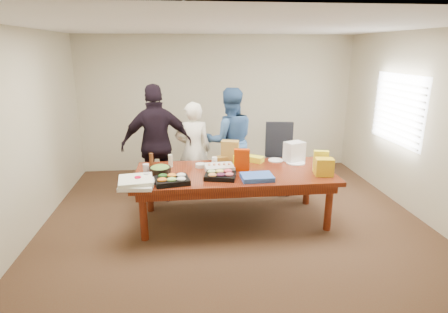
{
  "coord_description": "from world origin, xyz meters",
  "views": [
    {
      "loc": [
        -0.68,
        -4.82,
        2.43
      ],
      "look_at": [
        -0.13,
        0.1,
        0.95
      ],
      "focal_mm": 29.01,
      "sensor_mm": 36.0,
      "label": 1
    }
  ],
  "objects": [
    {
      "name": "fruit_tray",
      "position": [
        -0.22,
        -0.24,
        0.78
      ],
      "size": [
        0.47,
        0.4,
        0.06
      ],
      "primitive_type": "cube",
      "rotation": [
        0.0,
        0.0,
        -0.23
      ],
      "color": "black",
      "rests_on": "conference_table"
    },
    {
      "name": "mayo_jar",
      "position": [
        -0.25,
        0.33,
        0.81
      ],
      "size": [
        0.1,
        0.1,
        0.13
      ],
      "primitive_type": "cylinder",
      "rotation": [
        0.0,
        0.0,
        0.21
      ],
      "color": "white",
      "rests_on": "conference_table"
    },
    {
      "name": "sheet_cake",
      "position": [
        -0.2,
        0.1,
        0.79
      ],
      "size": [
        0.43,
        0.34,
        0.07
      ],
      "primitive_type": "cube",
      "rotation": [
        0.0,
        0.0,
        0.08
      ],
      "color": "silver",
      "rests_on": "conference_table"
    },
    {
      "name": "wall_back",
      "position": [
        0.0,
        2.5,
        1.35
      ],
      "size": [
        5.5,
        0.04,
        2.7
      ],
      "primitive_type": "cube",
      "color": "beige",
      "rests_on": "floor"
    },
    {
      "name": "chip_bag_yellow",
      "position": [
        1.22,
        -0.12,
        0.9
      ],
      "size": [
        0.22,
        0.13,
        0.31
      ],
      "primitive_type": "cube",
      "rotation": [
        0.0,
        0.0,
        -0.25
      ],
      "color": "yellow",
      "rests_on": "conference_table"
    },
    {
      "name": "person_center",
      "position": [
        -0.55,
        0.99,
        0.81
      ],
      "size": [
        0.61,
        0.43,
        1.62
      ],
      "primitive_type": "imported",
      "rotation": [
        0.0,
        0.0,
        3.21
      ],
      "color": "white",
      "rests_on": "floor"
    },
    {
      "name": "office_chair",
      "position": [
        0.98,
        1.04,
        0.57
      ],
      "size": [
        0.66,
        0.66,
        1.14
      ],
      "primitive_type": "cube",
      "rotation": [
        0.0,
        0.0,
        -0.15
      ],
      "color": "black",
      "rests_on": "floor"
    },
    {
      "name": "red_cup",
      "position": [
        -1.3,
        -0.38,
        0.8
      ],
      "size": [
        0.09,
        0.09,
        0.11
      ],
      "primitive_type": "cylinder",
      "rotation": [
        0.0,
        0.0,
        0.07
      ],
      "color": "red",
      "rests_on": "conference_table"
    },
    {
      "name": "dip_bowl_a",
      "position": [
        0.13,
        0.25,
        0.78
      ],
      "size": [
        0.17,
        0.17,
        0.06
      ],
      "primitive_type": "cylinder",
      "rotation": [
        0.0,
        0.0,
        -0.09
      ],
      "color": "beige",
      "rests_on": "conference_table"
    },
    {
      "name": "clear_cup_a",
      "position": [
        -1.2,
        -0.25,
        0.8
      ],
      "size": [
        0.1,
        0.1,
        0.11
      ],
      "primitive_type": "cylinder",
      "rotation": [
        0.0,
        0.0,
        -0.26
      ],
      "color": "silver",
      "rests_on": "conference_table"
    },
    {
      "name": "dressing_bottle",
      "position": [
        -1.19,
        0.42,
        0.84
      ],
      "size": [
        0.06,
        0.06,
        0.19
      ],
      "primitive_type": "cylinder",
      "rotation": [
        0.0,
        0.0,
        -0.09
      ],
      "color": "#5A2E13",
      "rests_on": "conference_table"
    },
    {
      "name": "bread_loaf",
      "position": [
        -0.13,
        0.41,
        0.8
      ],
      "size": [
        0.3,
        0.18,
        0.11
      ],
      "primitive_type": "cube",
      "rotation": [
        0.0,
        0.0,
        0.25
      ],
      "color": "olive",
      "rests_on": "conference_table"
    },
    {
      "name": "plate_a",
      "position": [
        0.99,
        0.29,
        0.76
      ],
      "size": [
        0.33,
        0.33,
        0.02
      ],
      "primitive_type": "cylinder",
      "rotation": [
        0.0,
        0.0,
        0.18
      ],
      "color": "white",
      "rests_on": "conference_table"
    },
    {
      "name": "chip_bag_orange",
      "position": [
        0.16,
        0.22,
        0.88
      ],
      "size": [
        0.18,
        0.12,
        0.25
      ],
      "primitive_type": "cube",
      "rotation": [
        0.0,
        0.0,
        0.31
      ],
      "color": "orange",
      "rests_on": "conference_table"
    },
    {
      "name": "salad_bowl",
      "position": [
        -1.04,
        0.02,
        0.8
      ],
      "size": [
        0.32,
        0.32,
        0.1
      ],
      "primitive_type": "cylinder",
      "rotation": [
        0.0,
        0.0,
        -0.05
      ],
      "color": "black",
      "rests_on": "conference_table"
    },
    {
      "name": "window_panel",
      "position": [
        2.72,
        0.6,
        1.5
      ],
      "size": [
        0.03,
        1.4,
        1.1
      ],
      "primitive_type": "cube",
      "color": "white",
      "rests_on": "wall_right"
    },
    {
      "name": "pizza_box_upper",
      "position": [
        -1.32,
        -0.4,
        0.82
      ],
      "size": [
        0.47,
        0.47,
        0.05
      ],
      "primitive_type": "cube",
      "rotation": [
        0.0,
        0.0,
        0.13
      ],
      "color": "white",
      "rests_on": "pizza_box_lower"
    },
    {
      "name": "plate_b",
      "position": [
        0.72,
        0.45,
        0.76
      ],
      "size": [
        0.29,
        0.29,
        0.01
      ],
      "primitive_type": "cylinder",
      "rotation": [
        0.0,
        0.0,
        0.26
      ],
      "color": "white",
      "rests_on": "conference_table"
    },
    {
      "name": "veggie_tray",
      "position": [
        -0.87,
        -0.36,
        0.78
      ],
      "size": [
        0.49,
        0.41,
        0.07
      ],
      "primitive_type": "cube",
      "rotation": [
        0.0,
        0.0,
        0.17
      ],
      "color": "black",
      "rests_on": "conference_table"
    },
    {
      "name": "ceiling",
      "position": [
        0.0,
        0.0,
        2.71
      ],
      "size": [
        5.5,
        5.0,
        0.02
      ],
      "primitive_type": "cube",
      "color": "white",
      "rests_on": "wall_back"
    },
    {
      "name": "mustard_bottle",
      "position": [
        0.05,
        0.3,
        0.83
      ],
      "size": [
        0.06,
        0.06,
        0.15
      ],
      "primitive_type": "cylinder",
      "rotation": [
        0.0,
        0.0,
        -0.03
      ],
      "color": "#FCED0C",
      "rests_on": "conference_table"
    },
    {
      "name": "floor",
      "position": [
        0.0,
        0.0,
        -0.01
      ],
      "size": [
        5.5,
        5.0,
        0.02
      ],
      "primitive_type": "cube",
      "color": "#47301E",
      "rests_on": "ground"
    },
    {
      "name": "person_left",
      "position": [
        -1.13,
        0.85,
        0.96
      ],
      "size": [
        1.19,
        0.66,
        1.92
      ],
      "primitive_type": "imported",
      "rotation": [
        0.0,
        0.0,
        3.32
      ],
      "color": "black",
      "rests_on": "floor"
    },
    {
      "name": "chip_bag_red",
      "position": [
        0.11,
        0.03,
        0.91
      ],
      "size": [
        0.23,
        0.12,
        0.32
      ],
      "primitive_type": "cube",
      "rotation": [
        0.0,
        0.0,
        -0.15
      ],
      "color": "#C12F00",
      "rests_on": "conference_table"
    },
    {
      "name": "conference_table",
      "position": [
        0.0,
        0.0,
        0.38
      ],
      "size": [
        2.8,
        1.2,
        0.75
      ],
      "primitive_type": "cube",
      "color": "#4C1C0F",
      "rests_on": "floor"
    },
    {
      "name": "grocery_bag_yellow",
      "position": [
        1.21,
        -0.29,
        0.87
      ],
      "size": [
        0.26,
        0.2,
        0.24
      ],
      "primitive_type": "cube",
      "rotation": [
        0.0,
        0.0,
        -0.13
      ],
      "color": "yellow",
      "rests_on": "conference_table"
    },
    {
      "name": "wall_left",
      "position": [
        -2.75,
        0.0,
        1.35
      ],
      "size": [
        0.04,
        5.0,
        2.7
      ],
      "primitive_type": "cube",
      "color": "beige",
      "rests_on": "floor"
    },
    {
      "name": "chip_bag_blue",
      "position": [
        0.26,
        -0.34,
        0.78
      ],
      "size": [
        0.43,
        0.33,
        0.06
      ],
      "primitive_type": "cube",
      "rotation": [
        0.0,
        0.0,
        0.03
      ],
      "color": "blue",
      "rests_on": "conference_table"
    },
    {
      "name": "pizza_box_lower",
      "position": [
        -1.3,
        -0.42,
        0.77
      ],
      "size": [
        0.45,
        0.45,
        0.05
      ],
      "primitive_type": "cube",
      "rotation": [
        0.0,
        0.0,
        -0.08
      ],
      "color": "white",
      "rests_on": "conference_table"
    },
    {
      "name": "banana_bunch",
      "position": [
        0.38,
        0.44,
        0.79
      ],
      "size": [
        0.3,
        0.28,
        0.09
      ],
      "primitive_type": "cube",
      "rotation": [
        0.0,
        0.0,
        -0.62
      ],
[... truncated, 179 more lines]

